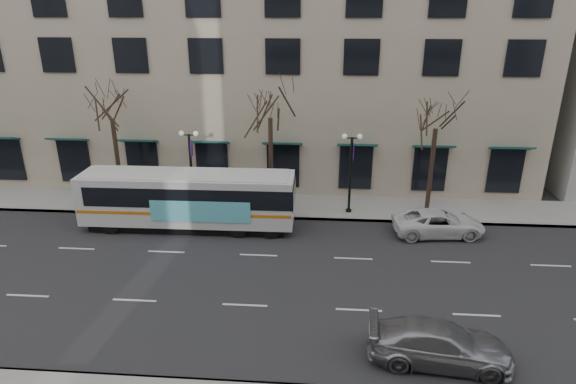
# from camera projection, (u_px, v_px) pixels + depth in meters

# --- Properties ---
(ground) EXTENTS (160.00, 160.00, 0.00)m
(ground) POSITION_uv_depth(u_px,v_px,m) (252.00, 278.00, 23.35)
(ground) COLOR black
(ground) RESTS_ON ground
(sidewalk_far) EXTENTS (80.00, 4.00, 0.15)m
(sidewalk_far) POSITION_uv_depth(u_px,v_px,m) (348.00, 208.00, 31.36)
(sidewalk_far) COLOR gray
(sidewalk_far) RESTS_ON ground
(building_hotel) EXTENTS (40.00, 20.00, 24.00)m
(building_hotel) POSITION_uv_depth(u_px,v_px,m) (261.00, 11.00, 38.74)
(building_hotel) COLOR tan
(building_hotel) RESTS_ON ground
(tree_far_left) EXTENTS (3.60, 3.60, 8.34)m
(tree_far_left) POSITION_uv_depth(u_px,v_px,m) (110.00, 104.00, 29.84)
(tree_far_left) COLOR black
(tree_far_left) RESTS_ON ground
(tree_far_mid) EXTENTS (3.60, 3.60, 8.55)m
(tree_far_mid) POSITION_uv_depth(u_px,v_px,m) (270.00, 103.00, 29.07)
(tree_far_mid) COLOR black
(tree_far_mid) RESTS_ON ground
(tree_far_right) EXTENTS (3.60, 3.60, 8.06)m
(tree_far_right) POSITION_uv_depth(u_px,v_px,m) (437.00, 113.00, 28.55)
(tree_far_right) COLOR black
(tree_far_right) RESTS_ON ground
(lamp_post_left) EXTENTS (1.22, 0.45, 5.21)m
(lamp_post_left) POSITION_uv_depth(u_px,v_px,m) (191.00, 166.00, 30.28)
(lamp_post_left) COLOR black
(lamp_post_left) RESTS_ON ground
(lamp_post_right) EXTENTS (1.22, 0.45, 5.21)m
(lamp_post_right) POSITION_uv_depth(u_px,v_px,m) (351.00, 170.00, 29.58)
(lamp_post_right) COLOR black
(lamp_post_right) RESTS_ON ground
(city_bus) EXTENTS (12.49, 2.85, 3.38)m
(city_bus) POSITION_uv_depth(u_px,v_px,m) (189.00, 198.00, 28.12)
(city_bus) COLOR silver
(city_bus) RESTS_ON ground
(silver_car) EXTENTS (5.38, 2.56, 1.51)m
(silver_car) POSITION_uv_depth(u_px,v_px,m) (440.00, 344.00, 17.61)
(silver_car) COLOR #999AA0
(silver_car) RESTS_ON ground
(white_pickup) EXTENTS (5.38, 2.88, 1.44)m
(white_pickup) POSITION_uv_depth(u_px,v_px,m) (438.00, 223.00, 27.61)
(white_pickup) COLOR silver
(white_pickup) RESTS_ON ground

